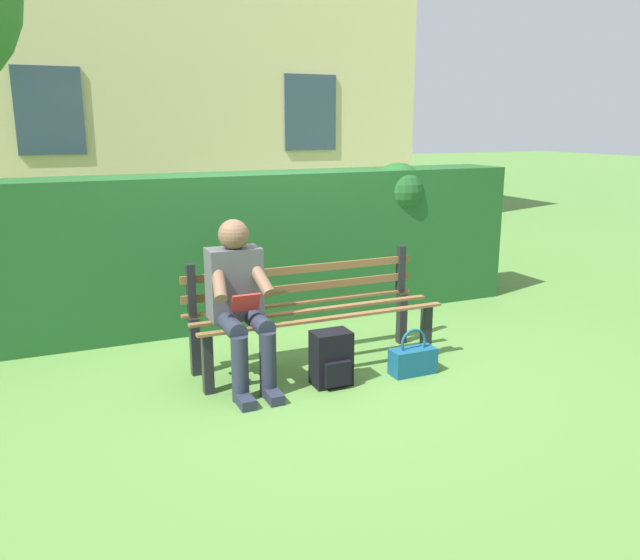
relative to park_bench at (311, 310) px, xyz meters
name	(u,v)px	position (x,y,z in m)	size (l,w,h in m)	color
ground	(315,365)	(0.00, 0.07, -0.43)	(60.00, 60.00, 0.00)	#517F38
park_bench	(311,310)	(0.00, 0.00, 0.00)	(1.95, 0.54, 0.84)	black
person_seated	(240,299)	(0.62, 0.18, 0.20)	(0.44, 0.73, 1.19)	#4C4C51
hedge_backdrop	(232,247)	(0.24, -1.31, 0.29)	(5.80, 0.67, 1.46)	#1E5123
building_facade	(164,16)	(-0.39, -7.17, 3.16)	(7.90, 3.22, 7.18)	beige
backpack	(331,359)	(0.04, 0.47, -0.23)	(0.28, 0.26, 0.40)	black
handbag	(413,360)	(-0.61, 0.53, -0.32)	(0.35, 0.16, 0.36)	navy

